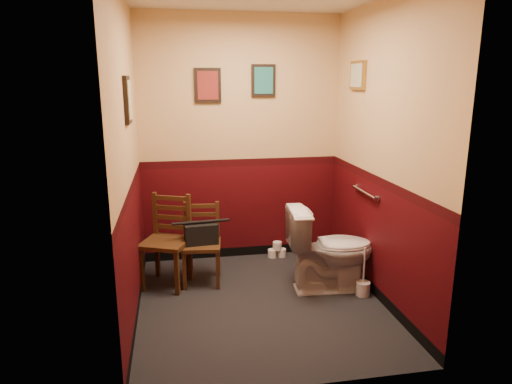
# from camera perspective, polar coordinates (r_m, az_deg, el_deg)

# --- Properties ---
(floor) EXTENTS (2.20, 2.40, 0.00)m
(floor) POSITION_cam_1_polar(r_m,az_deg,el_deg) (4.33, 0.61, -13.75)
(floor) COLOR black
(floor) RESTS_ON ground
(wall_back) EXTENTS (2.20, 0.00, 2.70)m
(wall_back) POSITION_cam_1_polar(r_m,az_deg,el_deg) (5.07, -1.93, 6.39)
(wall_back) COLOR #3B060A
(wall_back) RESTS_ON ground
(wall_front) EXTENTS (2.20, 0.00, 2.70)m
(wall_front) POSITION_cam_1_polar(r_m,az_deg,el_deg) (2.75, 5.39, -0.04)
(wall_front) COLOR #3B060A
(wall_front) RESTS_ON ground
(wall_left) EXTENTS (0.00, 2.40, 2.70)m
(wall_left) POSITION_cam_1_polar(r_m,az_deg,el_deg) (3.85, -15.68, 3.49)
(wall_left) COLOR #3B060A
(wall_left) RESTS_ON ground
(wall_right) EXTENTS (0.00, 2.40, 2.70)m
(wall_right) POSITION_cam_1_polar(r_m,az_deg,el_deg) (4.24, 15.45, 4.43)
(wall_right) COLOR #3B060A
(wall_right) RESTS_ON ground
(grab_bar) EXTENTS (0.05, 0.56, 0.06)m
(grab_bar) POSITION_cam_1_polar(r_m,az_deg,el_deg) (4.53, 13.43, -0.04)
(grab_bar) COLOR silver
(grab_bar) RESTS_ON wall_right
(framed_print_back_a) EXTENTS (0.28, 0.04, 0.36)m
(framed_print_back_a) POSITION_cam_1_polar(r_m,az_deg,el_deg) (4.97, -6.06, 13.11)
(framed_print_back_a) COLOR black
(framed_print_back_a) RESTS_ON wall_back
(framed_print_back_b) EXTENTS (0.26, 0.04, 0.34)m
(framed_print_back_b) POSITION_cam_1_polar(r_m,az_deg,el_deg) (5.05, 0.94, 13.76)
(framed_print_back_b) COLOR black
(framed_print_back_b) RESTS_ON wall_back
(framed_print_left) EXTENTS (0.04, 0.30, 0.38)m
(framed_print_left) POSITION_cam_1_polar(r_m,az_deg,el_deg) (3.89, -15.73, 11.02)
(framed_print_left) COLOR black
(framed_print_left) RESTS_ON wall_left
(framed_print_right) EXTENTS (0.04, 0.34, 0.28)m
(framed_print_right) POSITION_cam_1_polar(r_m,az_deg,el_deg) (4.73, 12.58, 14.05)
(framed_print_right) COLOR olive
(framed_print_right) RESTS_ON wall_right
(toilet) EXTENTS (0.86, 0.52, 0.82)m
(toilet) POSITION_cam_1_polar(r_m,az_deg,el_deg) (4.51, 9.25, -7.10)
(toilet) COLOR white
(toilet) RESTS_ON floor
(toilet_brush) EXTENTS (0.14, 0.14, 0.48)m
(toilet_brush) POSITION_cam_1_polar(r_m,az_deg,el_deg) (4.56, 13.22, -11.54)
(toilet_brush) COLOR silver
(toilet_brush) RESTS_ON floor
(chair_left) EXTENTS (0.55, 0.55, 0.91)m
(chair_left) POSITION_cam_1_polar(r_m,az_deg,el_deg) (4.63, -11.04, -6.02)
(chair_left) COLOR #3E2512
(chair_left) RESTS_ON floor
(chair_right) EXTENTS (0.42, 0.42, 0.81)m
(chair_right) POSITION_cam_1_polar(r_m,az_deg,el_deg) (4.65, -6.81, -6.42)
(chair_right) COLOR #3E2512
(chair_right) RESTS_ON floor
(handbag) EXTENTS (0.34, 0.19, 0.24)m
(handbag) POSITION_cam_1_polar(r_m,az_deg,el_deg) (4.57, -6.88, -5.16)
(handbag) COLOR black
(handbag) RESTS_ON chair_right
(tp_stack) EXTENTS (0.21, 0.11, 0.19)m
(tp_stack) POSITION_cam_1_polar(r_m,az_deg,el_deg) (5.35, 2.64, -7.33)
(tp_stack) COLOR silver
(tp_stack) RESTS_ON floor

